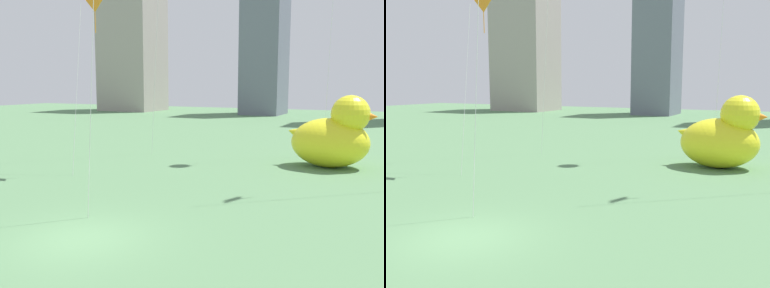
# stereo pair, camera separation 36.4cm
# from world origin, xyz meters

# --- Properties ---
(ground_plane) EXTENTS (140.00, 140.00, 0.00)m
(ground_plane) POSITION_xyz_m (0.00, 0.00, 0.00)
(ground_plane) COLOR #547E53
(giant_inflatable_duck) EXTENTS (4.96, 3.18, 4.11)m
(giant_inflatable_duck) POSITION_xyz_m (5.46, 15.08, 1.75)
(giant_inflatable_duck) COLOR yellow
(giant_inflatable_duck) RESTS_ON ground
(city_skyline) EXTENTS (55.91, 8.52, 36.28)m
(city_skyline) POSITION_xyz_m (-11.79, 54.62, 12.91)
(city_skyline) COLOR #9E938C
(city_skyline) RESTS_ON ground
(kite_orange) EXTENTS (2.08, 2.09, 9.67)m
(kite_orange) POSITION_xyz_m (-5.79, 8.33, 8.68)
(kite_orange) COLOR silver
(kite_orange) RESTS_ON ground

